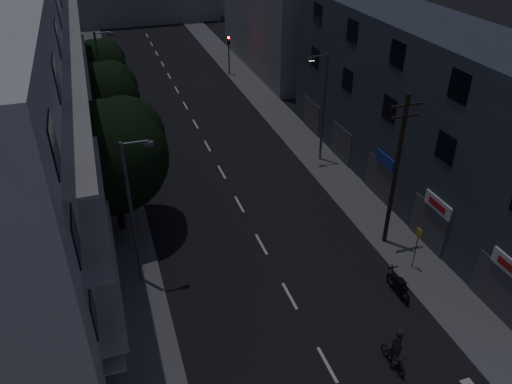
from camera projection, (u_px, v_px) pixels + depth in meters
ground at (206, 143)px, 40.36m from camera, size 160.00×160.00×0.00m
sidewalk_left at (111, 156)px, 38.34m from camera, size 3.00×90.00×0.15m
sidewalk_right at (292, 130)px, 42.31m from camera, size 3.00×90.00×0.15m
lane_markings at (190, 114)px, 45.41m from camera, size 0.15×60.50×0.01m
building_left at (19, 113)px, 27.85m from camera, size 7.00×36.00×14.00m
building_right at (425, 112)px, 31.76m from camera, size 6.19×28.00×11.00m
building_far_right at (275, 8)px, 53.86m from camera, size 6.00×20.00×13.00m
tree_near at (111, 153)px, 27.69m from camera, size 6.50×6.50×8.02m
tree_mid at (101, 98)px, 36.43m from camera, size 5.70×5.70×7.02m
tree_far at (97, 67)px, 43.93m from camera, size 5.16×5.16×6.38m
traffic_signal_far_right at (229, 47)px, 53.01m from camera, size 0.28×0.37×4.10m
traffic_signal_far_left at (104, 56)px, 50.13m from camera, size 0.28×0.37×4.10m
street_lamp_left_near at (133, 209)px, 23.96m from camera, size 1.51×0.25×8.00m
street_lamp_right at (323, 103)px, 35.43m from camera, size 1.51×0.25×8.00m
street_lamp_left_far at (103, 76)px, 40.43m from camera, size 1.51×0.25×8.00m
utility_pole at (396, 170)px, 26.65m from camera, size 1.80×0.24×9.00m
bus_stop_sign at (417, 241)px, 26.20m from camera, size 0.06×0.35×2.52m
motorcycle at (398, 286)px, 25.29m from camera, size 0.61×2.10×1.35m
cyclist at (395, 354)px, 21.37m from camera, size 0.69×1.77×2.20m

